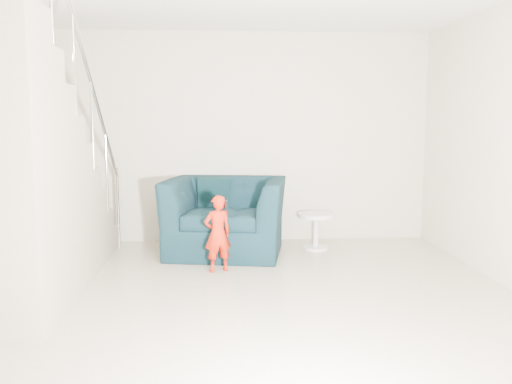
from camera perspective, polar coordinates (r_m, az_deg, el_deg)
floor at (r=4.59m, az=-0.91°, el=-12.64°), size 5.50×5.50×0.00m
back_wall at (r=7.06m, az=-2.05°, el=5.70°), size 5.00×0.00×5.00m
front_wall at (r=1.58m, az=3.93°, el=-1.22°), size 5.00×0.00×5.00m
armchair at (r=6.47m, az=-3.21°, el=-2.54°), size 1.56×1.42×0.89m
toddler at (r=5.69m, az=-4.05°, el=-4.38°), size 0.35×0.29×0.81m
side_table at (r=6.70m, az=6.32°, el=-3.49°), size 0.45×0.45×0.45m
staircase at (r=5.21m, az=-23.80°, el=-0.10°), size 1.02×3.03×3.62m
cushion at (r=6.78m, az=-4.46°, el=-0.01°), size 0.40×0.19×0.39m
throw at (r=6.51m, az=-8.58°, el=-1.53°), size 0.05×0.50×0.56m
phone at (r=5.63m, az=-3.13°, el=-1.40°), size 0.02×0.05×0.10m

